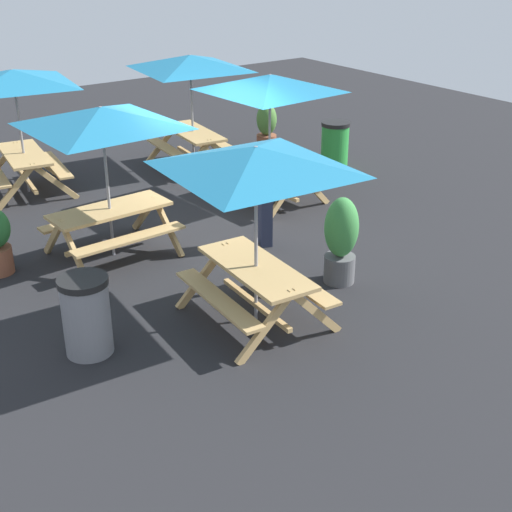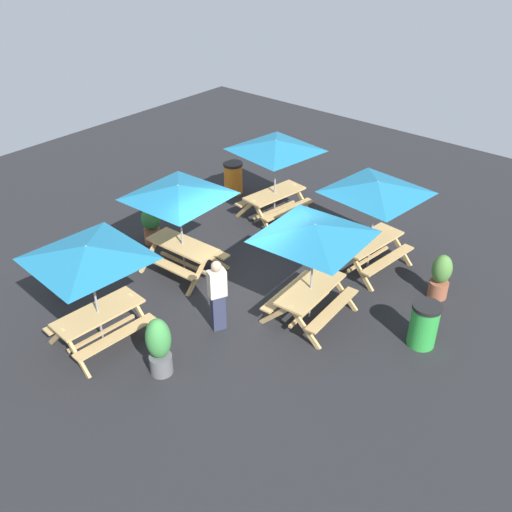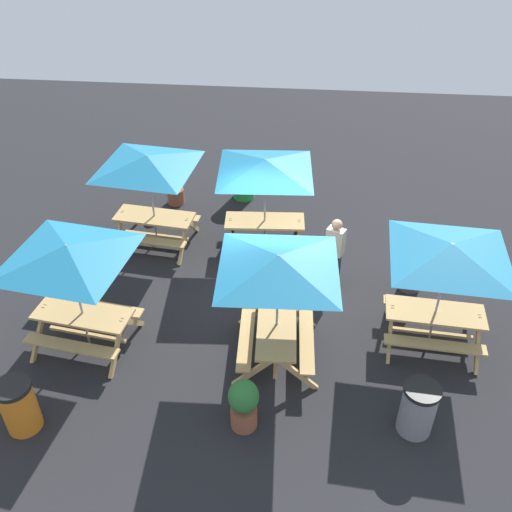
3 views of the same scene
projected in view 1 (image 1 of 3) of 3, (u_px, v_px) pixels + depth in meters
ground_plane at (204, 224)px, 12.13m from camera, size 24.00×24.00×0.00m
picnic_table_0 at (190, 71)px, 14.16m from camera, size 2.81×2.81×2.34m
picnic_table_1 at (14, 87)px, 12.75m from camera, size 2.80×2.80×2.34m
picnic_table_2 at (256, 172)px, 8.36m from camera, size 2.82×2.82×2.34m
picnic_table_3 at (102, 128)px, 10.16m from camera, size 2.83×2.83×2.34m
picnic_table_4 at (270, 93)px, 12.32m from camera, size 2.82×2.82×2.34m
trash_bin_gray at (86, 315)px, 8.30m from camera, size 0.59×0.59×0.98m
trash_bin_green at (335, 145)px, 14.70m from camera, size 0.59×0.59×0.98m
potted_plant_1 at (267, 128)px, 15.71m from camera, size 0.44×0.44×1.10m
potted_plant_2 at (341, 239)px, 9.90m from camera, size 0.48×0.48×1.27m
person_standing at (266, 192)px, 10.99m from camera, size 0.42×0.35×1.67m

